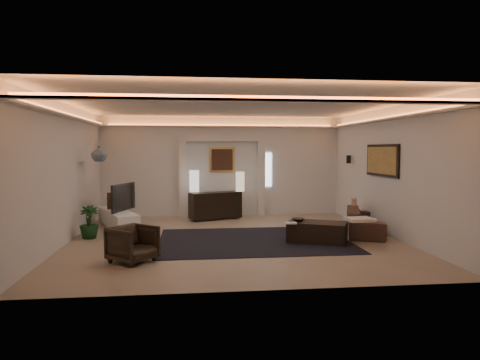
{
  "coord_description": "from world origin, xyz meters",
  "views": [
    {
      "loc": [
        -0.95,
        -9.37,
        1.95
      ],
      "look_at": [
        0.2,
        0.6,
        1.25
      ],
      "focal_mm": 32.81,
      "sensor_mm": 36.0,
      "label": 1
    }
  ],
  "objects": [
    {
      "name": "lamp_right",
      "position": [
        0.48,
        3.0,
        1.09
      ],
      "size": [
        0.3,
        0.3,
        0.55
      ],
      "primitive_type": "cylinder",
      "rotation": [
        0.0,
        0.0,
        -0.26
      ],
      "color": "beige",
      "rests_on": "console"
    },
    {
      "name": "bowl",
      "position": [
        1.34,
        -0.37,
        0.44
      ],
      "size": [
        0.28,
        0.28,
        0.07
      ],
      "primitive_type": "imported",
      "rotation": [
        0.0,
        0.0,
        -0.04
      ],
      "color": "#422D23",
      "rests_on": "coffee_table"
    },
    {
      "name": "floor",
      "position": [
        0.0,
        0.0,
        0.0
      ],
      "size": [
        7.0,
        7.0,
        0.0
      ],
      "primitive_type": "plane",
      "color": "tan",
      "rests_on": "ground"
    },
    {
      "name": "magazine",
      "position": [
        1.11,
        -0.65,
        0.42
      ],
      "size": [
        0.26,
        0.21,
        0.03
      ],
      "primitive_type": "cube",
      "rotation": [
        0.0,
        0.0,
        -0.17
      ],
      "color": "white",
      "rests_on": "coffee_table"
    },
    {
      "name": "media_ledge",
      "position": [
        -2.73,
        1.71,
        0.23
      ],
      "size": [
        1.31,
        2.14,
        0.39
      ],
      "primitive_type": "cube",
      "rotation": [
        0.0,
        0.0,
        0.4
      ],
      "color": "white",
      "rests_on": "ground"
    },
    {
      "name": "area_rug",
      "position": [
        0.4,
        -0.2,
        0.01
      ],
      "size": [
        4.0,
        3.0,
        0.01
      ],
      "primitive_type": "cube",
      "color": "black",
      "rests_on": "ground"
    },
    {
      "name": "console",
      "position": [
        -0.24,
        2.77,
        0.4
      ],
      "size": [
        1.51,
        0.94,
        0.72
      ],
      "primitive_type": "cube",
      "rotation": [
        0.0,
        0.0,
        0.37
      ],
      "color": "black",
      "rests_on": "ground"
    },
    {
      "name": "wall_sconce",
      "position": [
        3.38,
        2.2,
        1.68
      ],
      "size": [
        0.12,
        0.12,
        0.22
      ],
      "primitive_type": "cylinder",
      "color": "black",
      "rests_on": "wall_right"
    },
    {
      "name": "armchair",
      "position": [
        -1.94,
        -1.72,
        0.32
      ],
      "size": [
        0.97,
        0.97,
        0.63
      ],
      "primitive_type": "imported",
      "rotation": [
        0.0,
        0.0,
        0.87
      ],
      "color": "black",
      "rests_on": "ground"
    },
    {
      "name": "coffee_table",
      "position": [
        1.71,
        -0.5,
        0.21
      ],
      "size": [
        1.37,
        1.1,
        0.45
      ],
      "primitive_type": "cube",
      "rotation": [
        0.0,
        0.0,
        -0.43
      ],
      "color": "black",
      "rests_on": "ground"
    },
    {
      "name": "wall_back",
      "position": [
        0.0,
        3.5,
        1.45
      ],
      "size": [
        7.0,
        0.0,
        7.0
      ],
      "primitive_type": "plane",
      "rotation": [
        1.57,
        0.0,
        0.0
      ],
      "color": "silver",
      "rests_on": "ground"
    },
    {
      "name": "art_panel_gold",
      "position": [
        3.44,
        0.3,
        1.7
      ],
      "size": [
        0.02,
        1.5,
        0.62
      ],
      "primitive_type": "cube",
      "color": "tan",
      "rests_on": "wall_right"
    },
    {
      "name": "ginger_jar",
      "position": [
        -3.06,
        1.21,
        1.85
      ],
      "size": [
        0.41,
        0.41,
        0.37
      ],
      "primitive_type": "imported",
      "rotation": [
        0.0,
        0.0,
        0.17
      ],
      "color": "slate",
      "rests_on": "wall_niche"
    },
    {
      "name": "plant",
      "position": [
        -3.15,
        0.46,
        0.36
      ],
      "size": [
        0.51,
        0.51,
        0.72
      ],
      "primitive_type": "imported",
      "rotation": [
        0.0,
        0.0,
        0.31
      ],
      "color": "#153816",
      "rests_on": "ground"
    },
    {
      "name": "art_panel_frame",
      "position": [
        3.47,
        0.3,
        1.7
      ],
      "size": [
        0.04,
        1.64,
        0.74
      ],
      "primitive_type": "cube",
      "color": "black",
      "rests_on": "wall_right"
    },
    {
      "name": "wall_left",
      "position": [
        -3.5,
        0.0,
        1.45
      ],
      "size": [
        0.0,
        7.0,
        7.0
      ],
      "primitive_type": "plane",
      "rotation": [
        1.57,
        0.0,
        1.57
      ],
      "color": "silver",
      "rests_on": "ground"
    },
    {
      "name": "pilaster_left",
      "position": [
        -1.15,
        3.4,
        1.1
      ],
      "size": [
        0.22,
        0.2,
        2.2
      ],
      "primitive_type": "cube",
      "color": "silver",
      "rests_on": "ground"
    },
    {
      "name": "painting_frame",
      "position": [
        0.0,
        3.47,
        1.65
      ],
      "size": [
        0.74,
        0.04,
        0.74
      ],
      "primitive_type": "cube",
      "color": "tan",
      "rests_on": "wall_back"
    },
    {
      "name": "painting_canvas",
      "position": [
        0.0,
        3.44,
        1.65
      ],
      "size": [
        0.62,
        0.02,
        0.62
      ],
      "primitive_type": "cube",
      "color": "#4C2D1E",
      "rests_on": "wall_back"
    },
    {
      "name": "throw_blanket",
      "position": [
        2.44,
        -0.98,
        0.55
      ],
      "size": [
        0.57,
        0.48,
        0.06
      ],
      "primitive_type": "cube",
      "rotation": [
        0.0,
        0.0,
        0.1
      ],
      "color": "beige",
      "rests_on": "sofa"
    },
    {
      "name": "sofa",
      "position": [
        3.09,
        0.31,
        0.29
      ],
      "size": [
        2.12,
        1.37,
        0.58
      ],
      "primitive_type": "imported",
      "rotation": [
        0.0,
        0.0,
        1.24
      ],
      "color": "black",
      "rests_on": "ground"
    },
    {
      "name": "pilaster_right",
      "position": [
        1.15,
        3.4,
        1.1
      ],
      "size": [
        0.22,
        0.2,
        2.2
      ],
      "primitive_type": "cube",
      "color": "silver",
      "rests_on": "ground"
    },
    {
      "name": "lamp_left",
      "position": [
        -0.82,
        3.0,
        1.09
      ],
      "size": [
        0.3,
        0.3,
        0.6
      ],
      "primitive_type": "cylinder",
      "rotation": [
        0.0,
        0.0,
        0.14
      ],
      "color": "white",
      "rests_on": "console"
    },
    {
      "name": "cove_soffit",
      "position": [
        0.0,
        0.0,
        2.62
      ],
      "size": [
        7.0,
        7.0,
        0.04
      ],
      "primitive_type": "cube",
      "color": "silver",
      "rests_on": "ceiling"
    },
    {
      "name": "tv",
      "position": [
        -2.71,
        1.8,
        0.79
      ],
      "size": [
        1.17,
        0.51,
        0.68
      ],
      "primitive_type": "imported",
      "rotation": [
        0.0,
        0.0,
        1.26
      ],
      "color": "black",
      "rests_on": "media_ledge"
    },
    {
      "name": "wall_niche",
      "position": [
        -3.44,
        1.4,
        1.65
      ],
      "size": [
        0.1,
        0.55,
        0.04
      ],
      "primitive_type": "cube",
      "color": "silver",
      "rests_on": "wall_left"
    },
    {
      "name": "wall_front",
      "position": [
        0.0,
        -3.5,
        1.45
      ],
      "size": [
        7.0,
        0.0,
        7.0
      ],
      "primitive_type": "plane",
      "rotation": [
        -1.57,
        0.0,
        0.0
      ],
      "color": "silver",
      "rests_on": "ground"
    },
    {
      "name": "figurine",
      "position": [
        -2.99,
        2.15,
        0.64
      ],
      "size": [
        0.17,
        0.17,
        0.42
      ],
      "primitive_type": "cylinder",
      "rotation": [
        0.0,
        0.0,
        -0.13
      ],
      "color": "#41331F",
      "rests_on": "media_ledge"
    },
    {
      "name": "throw_pillow",
      "position": [
        3.15,
        1.17,
        0.55
      ],
      "size": [
        0.22,
        0.39,
        0.37
      ],
      "primitive_type": "cube",
      "rotation": [
        0.0,
        0.0,
        -0.31
      ],
      "color": "tan",
      "rests_on": "sofa"
    },
    {
      "name": "ceiling",
      "position": [
        0.0,
        0.0,
        2.9
      ],
      "size": [
        7.0,
        7.0,
        0.0
      ],
      "primitive_type": "plane",
      "rotation": [
        3.14,
        0.0,
        0.0
      ],
      "color": "white",
      "rests_on": "ground"
    },
    {
      "name": "alcove_header",
      "position": [
        0.0,
        3.4,
        2.25
      ],
      "size": [
        2.52,
        0.2,
        0.12
      ],
      "primitive_type": "cube",
      "color": "silver",
      "rests_on": "wall_back"
    },
    {
      "name": "wall_right",
      "position": [
        3.5,
        0.0,
        1.45
      ],
      "size": [
        0.0,
        7.0,
        7.0
      ],
      "primitive_type": "plane",
      "rotation": [
        1.57,
        0.0,
        -1.57
      ],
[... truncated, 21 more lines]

